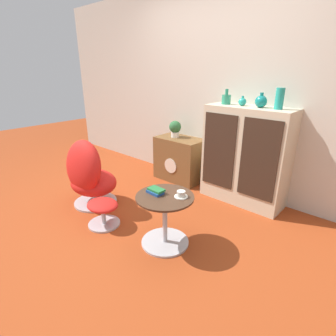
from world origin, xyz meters
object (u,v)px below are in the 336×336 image
at_px(coffee_table, 165,218).
at_px(vase_inner_left, 242,102).
at_px(teacup, 181,194).
at_px(egg_chair, 89,175).
at_px(vase_rightmost, 280,99).
at_px(vase_inner_right, 261,101).
at_px(book_stack, 156,191).
at_px(ottoman, 103,209).
at_px(sideboard, 245,156).
at_px(vase_leftmost, 226,99).
at_px(potted_plant, 175,128).
at_px(tv_console, 180,159).

xyz_separation_m(coffee_table, vase_inner_left, (0.01, 1.29, 0.93)).
bearing_deg(teacup, coffee_table, -144.51).
height_order(egg_chair, vase_rightmost, vase_rightmost).
height_order(vase_inner_right, book_stack, vase_inner_right).
height_order(ottoman, vase_inner_right, vase_inner_right).
bearing_deg(book_stack, vase_inner_right, 75.95).
distance_m(egg_chair, vase_inner_left, 1.96).
relative_size(sideboard, vase_rightmost, 5.38).
bearing_deg(vase_rightmost, vase_leftmost, 180.00).
bearing_deg(sideboard, book_stack, -99.55).
distance_m(egg_chair, vase_rightmost, 2.25).
xyz_separation_m(sideboard, book_stack, (-0.22, -1.30, -0.06)).
relative_size(vase_inner_right, teacup, 1.29).
bearing_deg(coffee_table, sideboard, 84.71).
relative_size(sideboard, potted_plant, 4.94).
relative_size(vase_inner_left, teacup, 0.89).
xyz_separation_m(tv_console, coffee_table, (0.89, -1.28, -0.04)).
relative_size(ottoman, potted_plant, 1.50).
height_order(coffee_table, vase_inner_right, vase_inner_right).
height_order(coffee_table, vase_inner_left, vase_inner_left).
bearing_deg(ottoman, egg_chair, 161.67).
relative_size(egg_chair, vase_inner_right, 5.32).
bearing_deg(vase_rightmost, coffee_table, -107.95).
bearing_deg(vase_leftmost, vase_rightmost, 0.00).
height_order(vase_inner_left, teacup, vase_inner_left).
relative_size(vase_leftmost, vase_inner_left, 1.61).
relative_size(tv_console, vase_leftmost, 3.99).
bearing_deg(vase_leftmost, egg_chair, -126.29).
xyz_separation_m(tv_console, vase_inner_right, (1.11, 0.00, 0.91)).
height_order(sideboard, potted_plant, sideboard).
height_order(coffee_table, teacup, teacup).
height_order(tv_console, egg_chair, egg_chair).
bearing_deg(potted_plant, teacup, -47.53).
xyz_separation_m(vase_rightmost, potted_plant, (-1.40, -0.00, -0.51)).
height_order(tv_console, book_stack, tv_console).
bearing_deg(vase_inner_left, vase_inner_right, 0.00).
distance_m(sideboard, tv_console, 1.04).
height_order(vase_inner_left, potted_plant, vase_inner_left).
bearing_deg(sideboard, potted_plant, -179.97).
distance_m(vase_leftmost, vase_inner_right, 0.42).
height_order(vase_leftmost, vase_rightmost, vase_rightmost).
height_order(vase_leftmost, book_stack, vase_leftmost).
xyz_separation_m(vase_rightmost, teacup, (-0.30, -1.20, -0.75)).
bearing_deg(coffee_table, potted_plant, 127.39).
distance_m(vase_leftmost, teacup, 1.43).
xyz_separation_m(vase_leftmost, book_stack, (0.10, -1.30, -0.70)).
bearing_deg(book_stack, vase_rightmost, 68.34).
xyz_separation_m(coffee_table, potted_plant, (-0.98, 1.28, 0.49)).
xyz_separation_m(egg_chair, potted_plant, (0.19, 1.33, 0.37)).
xyz_separation_m(sideboard, teacup, (-0.00, -1.20, -0.06)).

